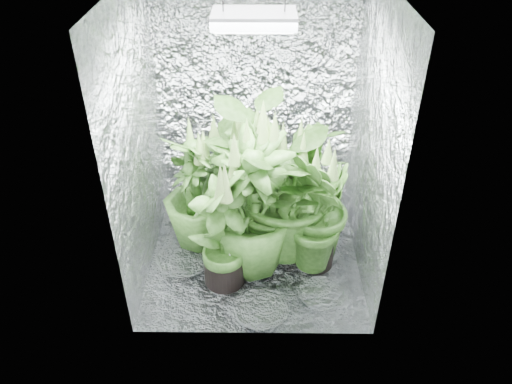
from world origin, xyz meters
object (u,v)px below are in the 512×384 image
at_px(plant_b, 255,169).
at_px(plant_a, 227,175).
at_px(plant_c, 294,188).
at_px(plant_d, 197,194).
at_px(plant_f, 222,229).
at_px(circulation_fan, 327,216).
at_px(plant_g, 320,212).
at_px(plant_h, 251,207).
at_px(plant_e, 280,188).
at_px(grow_lamp, 254,19).

bearing_deg(plant_b, plant_a, -149.02).
relative_size(plant_c, plant_d, 0.94).
xyz_separation_m(plant_a, plant_f, (0.01, -0.70, 0.00)).
xyz_separation_m(plant_c, circulation_fan, (0.28, 0.02, -0.29)).
height_order(plant_b, plant_c, plant_b).
xyz_separation_m(plant_f, plant_g, (0.69, 0.19, 0.01)).
distance_m(plant_g, plant_h, 0.50).
bearing_deg(plant_a, plant_e, -41.48).
height_order(plant_c, plant_e, plant_e).
height_order(plant_a, plant_h, plant_h).
bearing_deg(grow_lamp, circulation_fan, 25.52).
xyz_separation_m(grow_lamp, plant_f, (-0.22, -0.31, -1.34)).
bearing_deg(plant_d, plant_e, -9.12).
relative_size(plant_a, plant_d, 0.97).
distance_m(plant_h, circulation_fan, 0.85).
height_order(plant_a, plant_e, plant_e).
distance_m(plant_c, plant_f, 0.78).
relative_size(grow_lamp, plant_f, 0.47).
bearing_deg(grow_lamp, plant_g, -14.24).
relative_size(plant_c, plant_h, 0.83).
bearing_deg(plant_b, plant_g, -53.34).
relative_size(plant_a, plant_f, 0.95).
distance_m(plant_b, plant_h, 0.67).
xyz_separation_m(plant_b, plant_d, (-0.44, -0.40, 0.02)).
distance_m(grow_lamp, plant_e, 1.23).
bearing_deg(plant_c, plant_h, -129.41).
bearing_deg(plant_f, plant_c, 47.40).
bearing_deg(plant_d, plant_f, -62.69).
distance_m(plant_b, circulation_fan, 0.71).
xyz_separation_m(plant_g, plant_h, (-0.49, -0.02, 0.06)).
relative_size(plant_f, plant_h, 0.90).
height_order(plant_b, plant_d, plant_d).
bearing_deg(plant_g, plant_h, -177.35).
xyz_separation_m(plant_d, circulation_fan, (1.04, 0.16, -0.32)).
xyz_separation_m(plant_e, plant_g, (0.28, -0.14, -0.11)).
bearing_deg(circulation_fan, plant_f, -161.95).
height_order(grow_lamp, plant_f, grow_lamp).
bearing_deg(plant_g, plant_c, 113.15).
bearing_deg(plant_e, plant_c, 63.21).
distance_m(plant_a, circulation_fan, 0.89).
xyz_separation_m(grow_lamp, plant_g, (0.47, -0.12, -1.32)).
relative_size(plant_b, circulation_fan, 2.76).
relative_size(plant_a, plant_e, 0.80).
bearing_deg(circulation_fan, plant_a, 154.71).
bearing_deg(plant_f, grow_lamp, 55.25).
bearing_deg(plant_d, plant_g, -14.81).
distance_m(plant_c, plant_d, 0.77).
relative_size(grow_lamp, plant_e, 0.39).
relative_size(plant_g, circulation_fan, 2.92).
xyz_separation_m(plant_b, plant_c, (0.31, -0.26, -0.01)).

